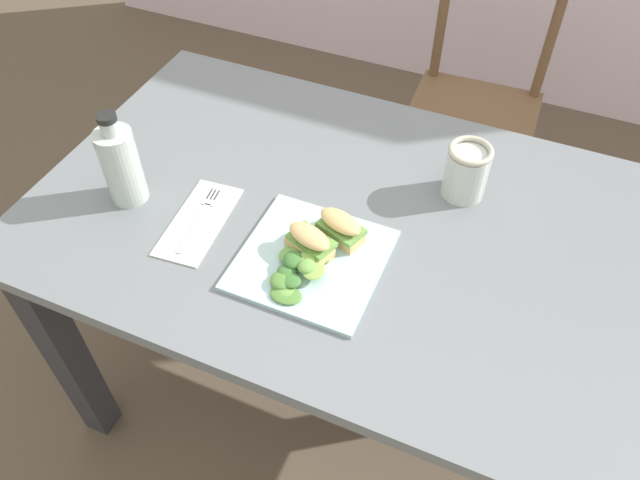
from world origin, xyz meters
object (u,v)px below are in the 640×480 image
at_px(fork_on_napkin, 202,214).
at_px(mason_jar_iced_tea, 466,173).
at_px(dining_table, 366,262).
at_px(plate_lunch, 312,260).
at_px(sandwich_half_front, 310,241).
at_px(sandwich_half_back, 340,228).
at_px(bottle_cold_brew, 122,169).
at_px(chair_wooden_far, 474,108).

xyz_separation_m(fork_on_napkin, mason_jar_iced_tea, (0.47, 0.28, 0.05)).
distance_m(dining_table, plate_lunch, 0.20).
xyz_separation_m(plate_lunch, mason_jar_iced_tea, (0.21, 0.30, 0.05)).
height_order(plate_lunch, sandwich_half_front, sandwich_half_front).
bearing_deg(sandwich_half_back, sandwich_half_front, -125.46).
height_order(dining_table, sandwich_half_front, sandwich_half_front).
xyz_separation_m(sandwich_half_back, mason_jar_iced_tea, (0.18, 0.23, 0.02)).
relative_size(dining_table, sandwich_half_back, 13.42).
relative_size(plate_lunch, bottle_cold_brew, 1.28).
height_order(chair_wooden_far, sandwich_half_back, chair_wooden_far).
bearing_deg(chair_wooden_far, sandwich_half_back, -95.26).
height_order(chair_wooden_far, bottle_cold_brew, bottle_cold_brew).
bearing_deg(mason_jar_iced_tea, bottle_cold_brew, -155.65).
distance_m(plate_lunch, fork_on_napkin, 0.25).
height_order(bottle_cold_brew, mason_jar_iced_tea, bottle_cold_brew).
xyz_separation_m(plate_lunch, sandwich_half_front, (-0.01, 0.01, 0.03)).
bearing_deg(bottle_cold_brew, fork_on_napkin, 3.17).
relative_size(plate_lunch, sandwich_half_front, 2.57).
xyz_separation_m(sandwich_half_front, bottle_cold_brew, (-0.41, -0.00, 0.04)).
distance_m(sandwich_half_front, fork_on_napkin, 0.25).
distance_m(chair_wooden_far, mason_jar_iced_tea, 0.81).
height_order(dining_table, plate_lunch, plate_lunch).
xyz_separation_m(chair_wooden_far, bottle_cold_brew, (-0.54, -1.01, 0.37)).
bearing_deg(sandwich_half_back, dining_table, 61.82).
relative_size(chair_wooden_far, mason_jar_iced_tea, 7.27).
bearing_deg(sandwich_half_back, plate_lunch, -113.37).
relative_size(chair_wooden_far, sandwich_half_front, 8.37).
relative_size(plate_lunch, fork_on_napkin, 1.44).
height_order(plate_lunch, sandwich_half_back, sandwich_half_back).
bearing_deg(plate_lunch, mason_jar_iced_tea, 54.50).
bearing_deg(plate_lunch, sandwich_half_back, 66.63).
bearing_deg(chair_wooden_far, bottle_cold_brew, -118.00).
height_order(sandwich_half_front, bottle_cold_brew, bottle_cold_brew).
relative_size(dining_table, bottle_cold_brew, 6.68).
xyz_separation_m(chair_wooden_far, sandwich_half_front, (-0.13, -1.01, 0.33)).
bearing_deg(chair_wooden_far, plate_lunch, -96.55).
distance_m(chair_wooden_far, sandwich_half_front, 1.07).
xyz_separation_m(sandwich_half_front, fork_on_napkin, (-0.24, 0.01, -0.03)).
bearing_deg(sandwich_half_back, mason_jar_iced_tea, 51.46).
distance_m(sandwich_half_back, fork_on_napkin, 0.29).
height_order(sandwich_half_front, fork_on_napkin, sandwich_half_front).
relative_size(dining_table, mason_jar_iced_tea, 11.66).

